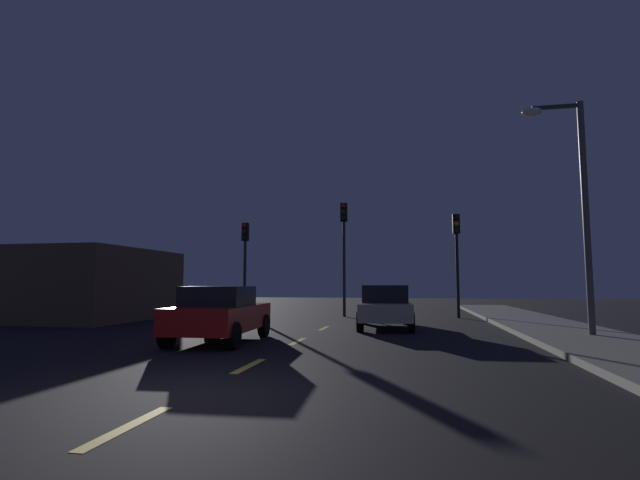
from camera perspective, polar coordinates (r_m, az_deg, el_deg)
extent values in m
plane|color=black|center=(13.28, -2.11, -11.96)|extent=(80.00, 80.00, 0.00)
cube|color=gray|center=(13.70, 30.76, -10.70)|extent=(3.00, 40.00, 0.15)
cube|color=#EACC4C|center=(5.73, -22.36, -20.28)|extent=(0.16, 1.60, 0.01)
cube|color=#EACC4C|center=(9.09, -8.63, -14.91)|extent=(0.16, 1.60, 0.01)
cube|color=#EACC4C|center=(12.70, -2.74, -12.24)|extent=(0.16, 1.60, 0.01)
cube|color=#EACC4C|center=(16.40, 0.48, -10.71)|extent=(0.16, 1.60, 0.01)
cylinder|color=#2D2D30|center=(23.53, -9.15, -3.48)|extent=(0.14, 0.14, 4.57)
cube|color=black|center=(23.66, -9.08, 0.97)|extent=(0.32, 0.24, 0.90)
sphere|color=red|center=(23.55, -9.20, 1.74)|extent=(0.20, 0.20, 0.20)
sphere|color=#3F2D0C|center=(23.51, -9.21, 1.01)|extent=(0.20, 0.20, 0.20)
sphere|color=#0C3319|center=(23.48, -9.22, 0.28)|extent=(0.20, 0.20, 0.20)
cylinder|color=#2D2D30|center=(22.33, 2.95, -2.35)|extent=(0.14, 0.14, 5.42)
cube|color=black|center=(22.56, 2.93, 3.38)|extent=(0.32, 0.24, 0.90)
sphere|color=red|center=(22.46, 2.86, 4.20)|extent=(0.20, 0.20, 0.20)
sphere|color=#3F2D0C|center=(22.41, 2.87, 3.44)|extent=(0.20, 0.20, 0.20)
sphere|color=#0C3319|center=(22.36, 2.87, 2.68)|extent=(0.20, 0.20, 0.20)
cylinder|color=black|center=(22.19, 16.39, -3.01)|extent=(0.14, 0.14, 4.72)
cube|color=black|center=(22.35, 16.26, 1.89)|extent=(0.32, 0.24, 0.90)
sphere|color=#3F0C0C|center=(22.23, 16.28, 2.71)|extent=(0.20, 0.20, 0.20)
sphere|color=orange|center=(22.19, 16.30, 1.94)|extent=(0.20, 0.20, 0.20)
sphere|color=#0C3319|center=(22.15, 16.32, 1.17)|extent=(0.20, 0.20, 0.20)
cube|color=beige|center=(16.68, 7.93, -8.49)|extent=(1.97, 4.30, 0.57)
cube|color=black|center=(16.45, 7.90, -6.51)|extent=(1.62, 1.98, 0.59)
cylinder|color=black|center=(18.26, 5.38, -9.15)|extent=(0.26, 0.65, 0.64)
cylinder|color=black|center=(18.27, 10.44, -9.08)|extent=(0.26, 0.65, 0.64)
cylinder|color=black|center=(15.17, 4.92, -9.92)|extent=(0.26, 0.65, 0.64)
cylinder|color=black|center=(15.18, 11.03, -9.83)|extent=(0.26, 0.65, 0.64)
cube|color=#B21919|center=(12.83, -12.02, -9.21)|extent=(1.97, 3.99, 0.64)
cube|color=black|center=(12.62, -12.27, -6.68)|extent=(1.64, 1.84, 0.50)
cylinder|color=black|center=(14.45, -13.22, -10.02)|extent=(0.26, 0.65, 0.64)
cylinder|color=black|center=(13.95, -6.86, -10.29)|extent=(0.26, 0.65, 0.64)
cylinder|color=black|center=(11.88, -18.15, -10.92)|extent=(0.26, 0.65, 0.64)
cylinder|color=black|center=(11.27, -10.53, -11.41)|extent=(0.26, 0.65, 0.64)
cylinder|color=#4C4C51|center=(14.97, 29.68, 2.33)|extent=(0.18, 0.18, 6.70)
cube|color=#2D2D30|center=(15.52, 26.78, 14.29)|extent=(1.29, 0.10, 0.10)
ellipsoid|color=silver|center=(15.33, 24.41, 14.04)|extent=(0.56, 0.36, 0.24)
cube|color=brown|center=(22.44, -25.66, -4.92)|extent=(4.77, 6.58, 3.01)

